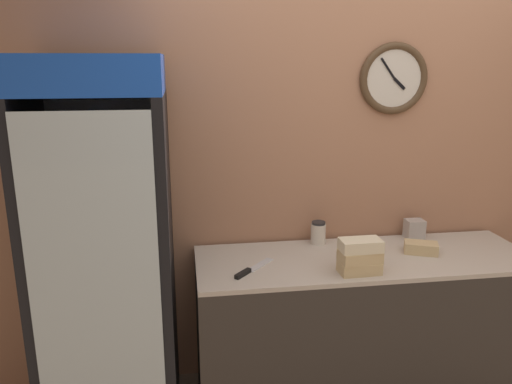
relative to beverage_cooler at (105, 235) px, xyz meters
name	(u,v)px	position (x,y,z in m)	size (l,w,h in m)	color
wall_back	(349,162)	(1.42, 0.33, 0.28)	(5.20, 0.10, 2.70)	#AD7A5B
prep_counter	(361,327)	(1.42, -0.04, -0.63)	(1.90, 0.63, 0.88)	#332D28
beverage_cooler	(105,235)	(0.00, 0.00, 0.00)	(0.68, 0.65, 1.98)	black
sandwich_stack_bottom	(359,267)	(1.30, -0.24, -0.16)	(0.22, 0.13, 0.06)	tan
sandwich_stack_middle	(360,256)	(1.30, -0.24, -0.10)	(0.22, 0.14, 0.06)	tan
sandwich_stack_top	(361,245)	(1.30, -0.24, -0.04)	(0.21, 0.12, 0.06)	beige
sandwich_flat_left	(363,248)	(1.42, 0.02, -0.16)	(0.22, 0.17, 0.06)	beige
sandwich_flat_right	(421,248)	(1.75, -0.03, -0.16)	(0.21, 0.17, 0.06)	tan
chefs_knife	(249,270)	(0.74, -0.15, -0.18)	(0.24, 0.26, 0.02)	silver
condiment_jar	(318,233)	(1.20, 0.21, -0.12)	(0.09, 0.09, 0.14)	silver
napkin_dispenser	(414,229)	(1.82, 0.21, -0.13)	(0.11, 0.09, 0.12)	#B7B2AD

